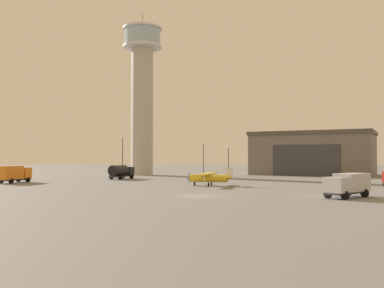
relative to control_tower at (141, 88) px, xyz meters
The scene contains 11 objects.
ground_plane 66.93m from the control_tower, 76.94° to the right, with size 400.00×400.00×0.00m, color slate.
control_tower is the anchor object (origin of this frame).
hangar 49.17m from the control_tower, ahead, with size 36.37×31.15×11.47m.
airplane_yellow 50.58m from the control_tower, 69.22° to the right, with size 8.00×10.23×3.02m.
truck_box_orange 45.27m from the control_tower, 119.55° to the right, with size 4.51×7.32×3.15m.
truck_box_silver 73.96m from the control_tower, 63.33° to the right, with size 6.79×6.35×2.84m.
truck_fuel_tanker_black 30.40m from the control_tower, 95.40° to the right, with size 4.90×7.30×3.04m.
car_blue 39.99m from the control_tower, 135.94° to the right, with size 4.61×3.89×1.37m.
light_post_west 29.98m from the control_tower, 17.80° to the right, with size 0.44×0.44×7.50m.
light_post_north 22.95m from the control_tower, 100.94° to the right, with size 0.44×0.44×9.55m.
light_post_centre 25.21m from the control_tower, 21.61° to the right, with size 0.44×0.44×8.15m.
Camera 1 is at (-0.88, -52.78, 4.84)m, focal length 40.08 mm.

